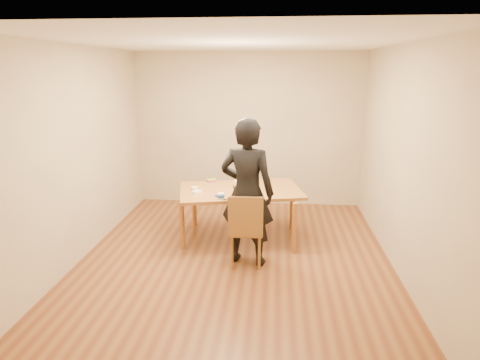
# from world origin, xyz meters

# --- Properties ---
(room_shell) EXTENTS (4.00, 4.50, 2.70)m
(room_shell) POSITION_xyz_m (0.00, 0.34, 1.35)
(room_shell) COLOR #5F3017
(room_shell) RESTS_ON ground
(dining_table) EXTENTS (1.87, 1.35, 0.04)m
(dining_table) POSITION_xyz_m (0.01, 0.61, 0.73)
(dining_table) COLOR brown
(dining_table) RESTS_ON floor
(dining_chair) EXTENTS (0.40, 0.40, 0.04)m
(dining_chair) POSITION_xyz_m (0.16, -0.17, 0.45)
(dining_chair) COLOR brown
(dining_chair) RESTS_ON floor
(cake_plate) EXTENTS (0.28, 0.28, 0.02)m
(cake_plate) POSITION_xyz_m (0.04, 0.68, 0.76)
(cake_plate) COLOR red
(cake_plate) RESTS_ON dining_table
(cake) EXTENTS (0.24, 0.24, 0.08)m
(cake) POSITION_xyz_m (0.04, 0.68, 0.81)
(cake) COLOR white
(cake) RESTS_ON cake_plate
(frosting_dome) EXTENTS (0.24, 0.24, 0.03)m
(frosting_dome) POSITION_xyz_m (0.04, 0.68, 0.86)
(frosting_dome) COLOR white
(frosting_dome) RESTS_ON cake
(frosting_tub) EXTENTS (0.09, 0.09, 0.08)m
(frosting_tub) POSITION_xyz_m (-0.21, 0.15, 0.79)
(frosting_tub) COLOR white
(frosting_tub) RESTS_ON dining_table
(frosting_lid) EXTENTS (0.10, 0.10, 0.01)m
(frosting_lid) POSITION_xyz_m (-0.26, 0.26, 0.76)
(frosting_lid) COLOR #201693
(frosting_lid) RESTS_ON dining_table
(frosting_dollop) EXTENTS (0.04, 0.04, 0.02)m
(frosting_dollop) POSITION_xyz_m (-0.26, 0.26, 0.77)
(frosting_dollop) COLOR white
(frosting_dollop) RESTS_ON frosting_lid
(ramekin_green) EXTENTS (0.08, 0.08, 0.04)m
(ramekin_green) POSITION_xyz_m (-0.59, 0.34, 0.77)
(ramekin_green) COLOR white
(ramekin_green) RESTS_ON dining_table
(ramekin_yellow) EXTENTS (0.09, 0.09, 0.04)m
(ramekin_yellow) POSITION_xyz_m (-0.64, 0.53, 0.77)
(ramekin_yellow) COLOR white
(ramekin_yellow) RESTS_ON dining_table
(ramekin_multi) EXTENTS (0.08, 0.08, 0.04)m
(ramekin_multi) POSITION_xyz_m (-0.54, 0.36, 0.77)
(ramekin_multi) COLOR white
(ramekin_multi) RESTS_ON dining_table
(candy_box_pink) EXTENTS (0.15, 0.13, 0.02)m
(candy_box_pink) POSITION_xyz_m (-0.46, 0.96, 0.76)
(candy_box_pink) COLOR #CB2F6F
(candy_box_pink) RESTS_ON dining_table
(candy_box_green) EXTENTS (0.14, 0.11, 0.02)m
(candy_box_green) POSITION_xyz_m (-0.47, 0.96, 0.78)
(candy_box_green) COLOR green
(candy_box_green) RESTS_ON candy_box_pink
(spatula) EXTENTS (0.17, 0.04, 0.01)m
(spatula) POSITION_xyz_m (-0.09, 0.11, 0.76)
(spatula) COLOR black
(spatula) RESTS_ON dining_table
(person) EXTENTS (0.76, 0.58, 1.86)m
(person) POSITION_xyz_m (0.16, -0.12, 0.93)
(person) COLOR black
(person) RESTS_ON floor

